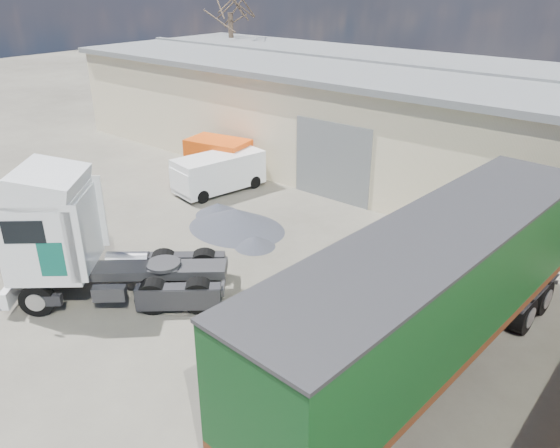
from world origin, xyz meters
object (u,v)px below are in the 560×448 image
Objects in this scene: orange_skip at (219,162)px; box_trailer at (437,286)px; tractor_unit at (81,244)px; panel_van at (216,173)px.

box_trailer is at bearing -36.05° from orange_skip.
orange_skip is at bearing 162.86° from tractor_unit.
panel_van is 1.29× the size of orange_skip.
tractor_unit is at bearing -76.54° from orange_skip.
box_trailer is at bearing 68.22° from tractor_unit.
box_trailer reaches higher than panel_van.
tractor_unit is 11.64m from orange_skip.
panel_van is at bearing 159.54° from tractor_unit.
orange_skip is (-4.78, 10.57, -0.98)m from tractor_unit.
tractor_unit is 10.70m from box_trailer.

